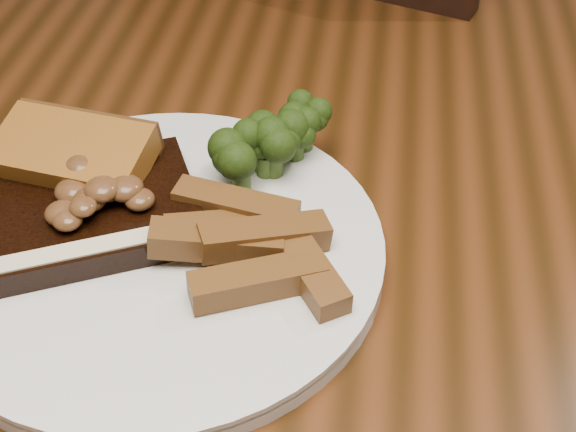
% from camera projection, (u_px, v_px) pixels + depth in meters
% --- Properties ---
extents(dining_table, '(1.60, 0.90, 0.75)m').
position_uv_depth(dining_table, '(293.00, 336.00, 0.62)').
color(dining_table, '#44210D').
rests_on(dining_table, ground).
extents(chair_far, '(0.56, 0.56, 0.93)m').
position_uv_depth(chair_far, '(325.00, 99.00, 1.14)').
color(chair_far, black).
rests_on(chair_far, ground).
extents(plate, '(0.34, 0.34, 0.01)m').
position_uv_depth(plate, '(158.00, 252.00, 0.55)').
color(plate, silver).
rests_on(plate, dining_table).
extents(steak, '(0.18, 0.17, 0.02)m').
position_uv_depth(steak, '(88.00, 214.00, 0.55)').
color(steak, black).
rests_on(steak, plate).
extents(steak_bone, '(0.15, 0.08, 0.02)m').
position_uv_depth(steak_bone, '(63.00, 268.00, 0.52)').
color(steak_bone, beige).
rests_on(steak_bone, plate).
extents(mushroom_pile, '(0.07, 0.07, 0.03)m').
position_uv_depth(mushroom_pile, '(89.00, 195.00, 0.53)').
color(mushroom_pile, brown).
rests_on(mushroom_pile, steak).
extents(garlic_bread, '(0.12, 0.08, 0.02)m').
position_uv_depth(garlic_bread, '(77.00, 176.00, 0.58)').
color(garlic_bread, '#9B561C').
rests_on(garlic_bread, plate).
extents(potato_wedges, '(0.11, 0.11, 0.02)m').
position_uv_depth(potato_wedges, '(257.00, 233.00, 0.54)').
color(potato_wedges, brown).
rests_on(potato_wedges, plate).
extents(broccoli_cluster, '(0.08, 0.08, 0.04)m').
position_uv_depth(broccoli_cluster, '(275.00, 155.00, 0.59)').
color(broccoli_cluster, '#20350C').
rests_on(broccoli_cluster, plate).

